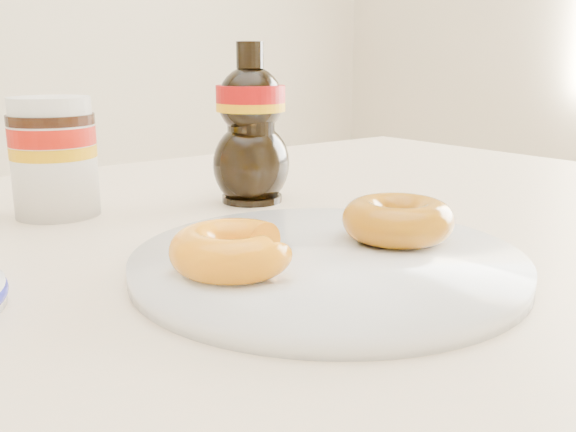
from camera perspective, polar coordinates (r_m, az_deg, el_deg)
dining_table at (r=0.62m, az=-7.11°, el=-9.61°), size 1.40×0.90×0.75m
plate at (r=0.50m, az=3.54°, el=-4.10°), size 0.30×0.30×0.02m
donut_bitten at (r=0.45m, az=-5.01°, el=-3.00°), size 0.10×0.10×0.03m
donut_whole at (r=0.54m, az=9.73°, el=-0.31°), size 0.10×0.10×0.03m
nutella_jar at (r=0.71m, az=-20.12°, el=5.34°), size 0.09×0.09×0.12m
syrup_bottle at (r=0.73m, az=-3.31°, el=8.19°), size 0.10×0.09×0.18m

